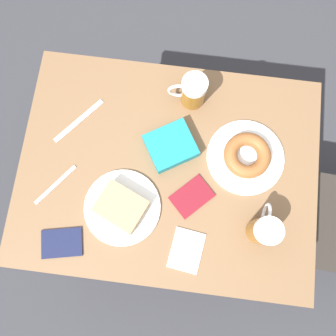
{
  "coord_description": "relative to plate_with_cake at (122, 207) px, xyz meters",
  "views": [
    {
      "loc": [
        0.21,
        0.03,
        1.81
      ],
      "look_at": [
        0.0,
        0.0,
        0.78
      ],
      "focal_mm": 35.0,
      "sensor_mm": 36.0,
      "label": 1
    }
  ],
  "objects": [
    {
      "name": "beer_mug_left",
      "position": [
        -0.39,
        0.18,
        0.04
      ],
      "size": [
        0.08,
        0.13,
        0.12
      ],
      "color": "#8C5619",
      "rests_on": "table"
    },
    {
      "name": "ground_plane",
      "position": [
        -0.14,
        0.13,
        -0.78
      ],
      "size": [
        8.0,
        8.0,
        0.0
      ],
      "primitive_type": "plane",
      "color": "#333338"
    },
    {
      "name": "table",
      "position": [
        -0.14,
        0.13,
        -0.09
      ],
      "size": [
        0.74,
        0.98,
        0.76
      ],
      "color": "brown",
      "rests_on": "ground_plane"
    },
    {
      "name": "knife",
      "position": [
        -0.27,
        -0.19,
        -0.02
      ],
      "size": [
        0.17,
        0.14,
        0.0
      ],
      "rotation": [
        0.0,
        0.0,
        4.02
      ],
      "color": "silver",
      "rests_on": "table"
    },
    {
      "name": "napkin_folded",
      "position": [
        0.11,
        0.22,
        -0.02
      ],
      "size": [
        0.14,
        0.11,
        0.0
      ],
      "rotation": [
        0.0,
        0.0,
        3.0
      ],
      "color": "white",
      "rests_on": "table"
    },
    {
      "name": "blue_pouch",
      "position": [
        -0.21,
        0.12,
        0.0
      ],
      "size": [
        0.19,
        0.19,
        0.05
      ],
      "rotation": [
        0.0,
        0.0,
        5.27
      ],
      "color": "teal",
      "rests_on": "table"
    },
    {
      "name": "plate_with_cake",
      "position": [
        0.0,
        0.0,
        0.0
      ],
      "size": [
        0.24,
        0.24,
        0.05
      ],
      "color": "white",
      "rests_on": "table"
    },
    {
      "name": "plate_with_donut",
      "position": [
        -0.21,
        0.38,
        0.0
      ],
      "size": [
        0.25,
        0.25,
        0.05
      ],
      "color": "white",
      "rests_on": "table"
    },
    {
      "name": "passport_far_edge",
      "position": [
        0.13,
        -0.17,
        -0.02
      ],
      "size": [
        0.11,
        0.14,
        0.01
      ],
      "rotation": [
        0.0,
        0.0,
        0.21
      ],
      "color": "#141938",
      "rests_on": "table"
    },
    {
      "name": "beer_mug_center",
      "position": [
        0.02,
        0.44,
        0.04
      ],
      "size": [
        0.13,
        0.08,
        0.12
      ],
      "color": "#8C5619",
      "rests_on": "table"
    },
    {
      "name": "passport_near_edge",
      "position": [
        -0.06,
        0.22,
        -0.02
      ],
      "size": [
        0.15,
        0.15,
        0.01
      ],
      "rotation": [
        0.0,
        0.0,
        3.92
      ],
      "color": "maroon",
      "rests_on": "table"
    },
    {
      "name": "fork",
      "position": [
        -0.05,
        -0.23,
        -0.02
      ],
      "size": [
        0.14,
        0.11,
        0.0
      ],
      "rotation": [
        0.0,
        0.0,
        4.05
      ],
      "color": "silver",
      "rests_on": "table"
    }
  ]
}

